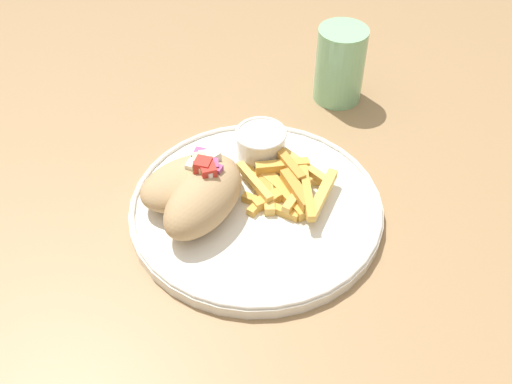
{
  "coord_description": "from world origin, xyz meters",
  "views": [
    {
      "loc": [
        -0.13,
        -0.45,
        1.29
      ],
      "look_at": [
        0.02,
        0.0,
        0.81
      ],
      "focal_mm": 42.0,
      "sensor_mm": 36.0,
      "label": 1
    }
  ],
  "objects_px": {
    "plate": "(256,207)",
    "pita_sandwich_near": "(203,196)",
    "pita_sandwich_far": "(191,181)",
    "water_glass": "(340,68)",
    "fries_pile": "(284,187)",
    "sauce_ramekin": "(261,143)"
  },
  "relations": [
    {
      "from": "fries_pile",
      "to": "water_glass",
      "type": "xyz_separation_m",
      "value": [
        0.15,
        0.17,
        0.02
      ]
    },
    {
      "from": "plate",
      "to": "fries_pile",
      "type": "distance_m",
      "value": 0.04
    },
    {
      "from": "plate",
      "to": "pita_sandwich_near",
      "type": "relative_size",
      "value": 2.19
    },
    {
      "from": "fries_pile",
      "to": "sauce_ramekin",
      "type": "distance_m",
      "value": 0.07
    },
    {
      "from": "plate",
      "to": "sauce_ramekin",
      "type": "height_order",
      "value": "sauce_ramekin"
    },
    {
      "from": "plate",
      "to": "water_glass",
      "type": "xyz_separation_m",
      "value": [
        0.19,
        0.18,
        0.04
      ]
    },
    {
      "from": "pita_sandwich_far",
      "to": "fries_pile",
      "type": "relative_size",
      "value": 1.05
    },
    {
      "from": "plate",
      "to": "water_glass",
      "type": "height_order",
      "value": "water_glass"
    },
    {
      "from": "pita_sandwich_near",
      "to": "pita_sandwich_far",
      "type": "distance_m",
      "value": 0.03
    },
    {
      "from": "sauce_ramekin",
      "to": "water_glass",
      "type": "xyz_separation_m",
      "value": [
        0.15,
        0.1,
        0.01
      ]
    },
    {
      "from": "pita_sandwich_far",
      "to": "water_glass",
      "type": "relative_size",
      "value": 1.22
    },
    {
      "from": "plate",
      "to": "fries_pile",
      "type": "height_order",
      "value": "fries_pile"
    },
    {
      "from": "plate",
      "to": "pita_sandwich_near",
      "type": "height_order",
      "value": "pita_sandwich_near"
    },
    {
      "from": "plate",
      "to": "sauce_ramekin",
      "type": "xyz_separation_m",
      "value": [
        0.03,
        0.08,
        0.03
      ]
    },
    {
      "from": "plate",
      "to": "pita_sandwich_far",
      "type": "distance_m",
      "value": 0.08
    },
    {
      "from": "water_glass",
      "to": "sauce_ramekin",
      "type": "bearing_deg",
      "value": -145.98
    },
    {
      "from": "pita_sandwich_near",
      "to": "water_glass",
      "type": "bearing_deg",
      "value": -4.97
    },
    {
      "from": "plate",
      "to": "fries_pile",
      "type": "bearing_deg",
      "value": 9.09
    },
    {
      "from": "plate",
      "to": "pita_sandwich_far",
      "type": "relative_size",
      "value": 2.23
    },
    {
      "from": "plate",
      "to": "pita_sandwich_near",
      "type": "distance_m",
      "value": 0.07
    },
    {
      "from": "pita_sandwich_far",
      "to": "water_glass",
      "type": "xyz_separation_m",
      "value": [
        0.25,
        0.14,
        0.01
      ]
    },
    {
      "from": "sauce_ramekin",
      "to": "pita_sandwich_near",
      "type": "bearing_deg",
      "value": -142.09
    }
  ]
}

